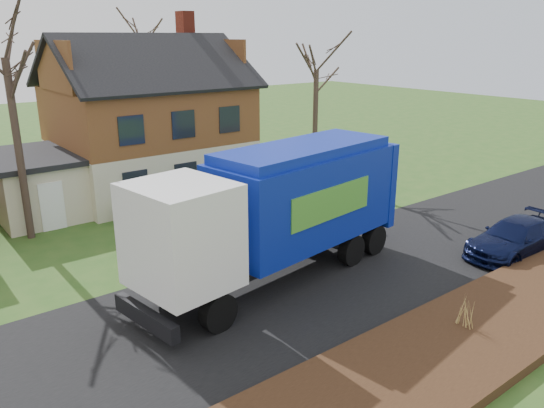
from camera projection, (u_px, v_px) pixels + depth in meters
ground at (288, 292)px, 17.29m from camera, size 120.00×120.00×0.00m
road at (288, 292)px, 17.29m from camera, size 80.00×7.00×0.02m
mulch_verge at (423, 364)px, 13.26m from camera, size 80.00×3.50×0.30m
main_house at (140, 116)px, 27.39m from camera, size 12.95×8.95×9.26m
garbage_truck at (281, 205)px, 17.67m from camera, size 10.76×4.22×4.49m
silver_sedan at (200, 230)px, 20.56m from camera, size 5.18×3.41×1.61m
navy_wagon at (515, 238)px, 20.11m from camera, size 4.69×2.00×1.35m
tree_front_west at (1, 28)px, 19.47m from camera, size 3.37×3.37×10.03m
tree_front_east at (317, 50)px, 28.35m from camera, size 3.20×3.20×8.90m
tree_back at (141, 27)px, 34.97m from camera, size 3.22×3.22×10.20m
grass_clump_mid at (466, 312)px, 14.61m from camera, size 0.31×0.25×0.85m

